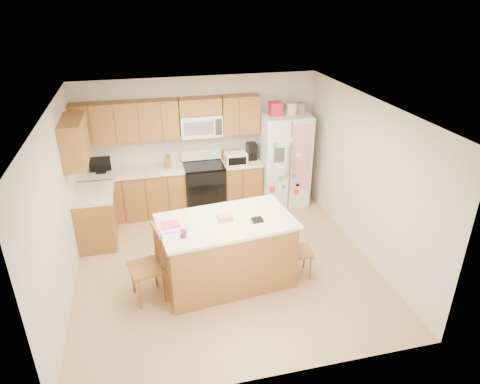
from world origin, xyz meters
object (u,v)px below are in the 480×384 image
object	(u,v)px
refrigerator	(284,158)
island	(226,251)
windsor_chair_right	(298,251)
stove	(204,186)
windsor_chair_back	(224,229)
windsor_chair_left	(148,267)

from	to	relation	value
refrigerator	island	xyz separation A→B (m)	(-1.63, -2.30, -0.41)
refrigerator	windsor_chair_right	world-z (taller)	refrigerator
stove	windsor_chair_back	distance (m)	1.62
stove	island	world-z (taller)	stove
refrigerator	windsor_chair_left	xyz separation A→B (m)	(-2.74, -2.41, -0.42)
stove	windsor_chair_right	distance (m)	2.66
windsor_chair_left	windsor_chair_right	distance (m)	2.17
stove	island	size ratio (longest dim) A/B	0.57
refrigerator	windsor_chair_back	xyz separation A→B (m)	(-1.51, -1.55, -0.48)
refrigerator	windsor_chair_back	world-z (taller)	refrigerator
refrigerator	windsor_chair_left	bearing A→B (deg)	-138.68
windsor_chair_left	windsor_chair_back	size ratio (longest dim) A/B	1.14
island	windsor_chair_back	world-z (taller)	island
island	windsor_chair_right	distance (m)	1.07
refrigerator	windsor_chair_right	size ratio (longest dim) A/B	2.30
windsor_chair_left	windsor_chair_right	xyz separation A→B (m)	(2.17, 0.00, -0.09)
windsor_chair_left	windsor_chair_right	size ratio (longest dim) A/B	1.21
windsor_chair_left	windsor_chair_back	bearing A→B (deg)	34.92
windsor_chair_right	refrigerator	bearing A→B (deg)	76.70
island	stove	bearing A→B (deg)	88.67
refrigerator	island	bearing A→B (deg)	-125.28
island	windsor_chair_right	size ratio (longest dim) A/B	2.22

